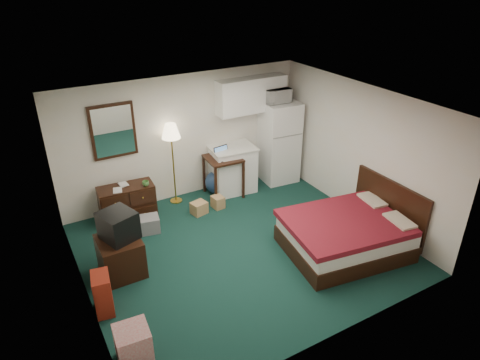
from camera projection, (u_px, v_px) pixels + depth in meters
floor at (240, 248)px, 7.27m from camera, size 5.00×4.50×0.01m
ceiling at (240, 106)px, 6.13m from camera, size 5.00×4.50×0.01m
walls at (240, 183)px, 6.70m from camera, size 5.01×4.51×2.50m
mirror at (113, 131)px, 7.63m from camera, size 0.80×0.06×1.00m
upper_cabinets at (251, 95)px, 8.62m from camera, size 1.50×0.35×0.70m
headboard at (389, 207)px, 7.41m from camera, size 0.06×1.56×1.00m
dresser at (127, 203)px, 7.96m from camera, size 1.03×0.53×0.68m
floor_lamp at (173, 164)px, 8.33m from camera, size 0.39×0.39×1.66m
desk at (223, 176)px, 8.76m from camera, size 0.70×0.70×0.85m
exercise_ball at (217, 182)px, 8.91m from camera, size 0.57×0.57×0.49m
kitchen_counter at (232, 169)px, 8.93m from camera, size 0.93×0.74×0.95m
fridge at (279, 142)px, 9.22m from camera, size 0.79×0.79×1.76m
bed at (345, 235)px, 7.09m from camera, size 2.09×1.74×0.60m
tv_stand at (121, 256)px, 6.58m from camera, size 0.62×0.67×0.62m
suitcase at (103, 294)px, 5.84m from camera, size 0.29×0.41×0.61m
retail_box at (133, 345)px, 5.12m from camera, size 0.43×0.43×0.50m
file_bin at (148, 224)px, 7.67m from camera, size 0.47×0.39×0.29m
cardboard_box_a at (199, 208)px, 8.23m from camera, size 0.33×0.30×0.24m
cardboard_box_b at (218, 202)px, 8.43m from camera, size 0.22×0.26×0.24m
laptop at (225, 153)px, 8.46m from camera, size 0.37×0.32×0.23m
crt_tv at (118, 225)px, 6.39m from camera, size 0.61×0.63×0.44m
microwave at (277, 94)px, 8.72m from camera, size 0.54×0.31×0.36m
book_a at (112, 186)px, 7.60m from camera, size 0.16×0.06×0.22m
book_b at (119, 181)px, 7.78m from camera, size 0.16×0.03×0.21m
mug at (146, 183)px, 7.80m from camera, size 0.13×0.10×0.12m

